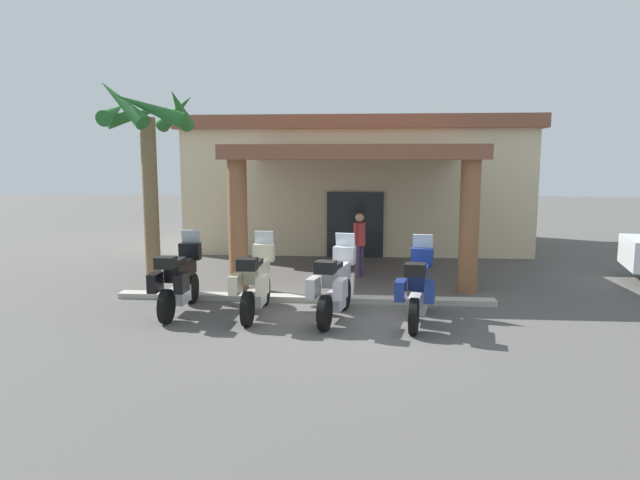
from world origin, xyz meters
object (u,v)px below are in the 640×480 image
object	(u,v)px
motorcycle_silver	(335,285)
motorcycle_blue	(418,287)
motorcycle_black	(179,279)
pedestrian	(359,240)
palm_tree_roadside	(148,139)
motorcycle_cream	(256,281)
motel_building	(357,182)

from	to	relation	value
motorcycle_silver	motorcycle_blue	size ratio (longest dim) A/B	1.00
motorcycle_black	motorcycle_silver	size ratio (longest dim) A/B	1.01
pedestrian	palm_tree_roadside	size ratio (longest dim) A/B	0.35
motorcycle_black	pedestrian	distance (m)	5.36
motorcycle_black	motorcycle_silver	world-z (taller)	same
pedestrian	palm_tree_roadside	bearing A→B (deg)	-126.12
motorcycle_black	motorcycle_cream	bearing A→B (deg)	-91.39
motorcycle_black	motorcycle_blue	xyz separation A→B (m)	(4.78, -0.29, 0.00)
motorcycle_silver	palm_tree_roadside	world-z (taller)	palm_tree_roadside
motorcycle_blue	palm_tree_roadside	size ratio (longest dim) A/B	0.44
motorcycle_silver	motorcycle_blue	distance (m)	1.60
motorcycle_silver	motorcycle_blue	bearing A→B (deg)	-82.14
motel_building	palm_tree_roadside	world-z (taller)	palm_tree_roadside
motorcycle_silver	palm_tree_roadside	xyz separation A→B (m)	(-4.44, 2.03, 2.88)
motorcycle_blue	palm_tree_roadside	distance (m)	7.02
motel_building	motorcycle_silver	bearing A→B (deg)	-91.44
motel_building	motorcycle_cream	distance (m)	10.37
pedestrian	motorcycle_cream	bearing A→B (deg)	-86.38
palm_tree_roadside	motorcycle_cream	bearing A→B (deg)	-33.15
motorcycle_silver	palm_tree_roadside	size ratio (longest dim) A/B	0.44
motorcycle_blue	motel_building	bearing A→B (deg)	17.76
motorcycle_blue	pedestrian	xyz separation A→B (m)	(-1.21, 4.27, 0.29)
motorcycle_black	motorcycle_blue	size ratio (longest dim) A/B	1.00
motorcycle_black	palm_tree_roadside	distance (m)	3.64
motel_building	motorcycle_blue	xyz separation A→B (m)	(1.45, -10.35, -1.61)
motorcycle_black	palm_tree_roadside	size ratio (longest dim) A/B	0.45
palm_tree_roadside	motorcycle_silver	bearing A→B (deg)	-24.59
motorcycle_cream	motorcycle_blue	xyz separation A→B (m)	(3.19, -0.25, 0.00)
motorcycle_cream	palm_tree_roadside	xyz separation A→B (m)	(-2.85, 1.86, 2.88)
pedestrian	motorcycle_black	bearing A→B (deg)	-102.06
motorcycle_blue	palm_tree_roadside	xyz separation A→B (m)	(-6.04, 2.11, 2.88)
pedestrian	palm_tree_roadside	distance (m)	5.89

